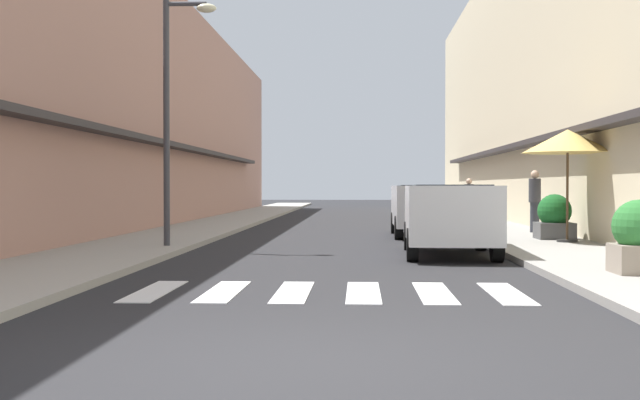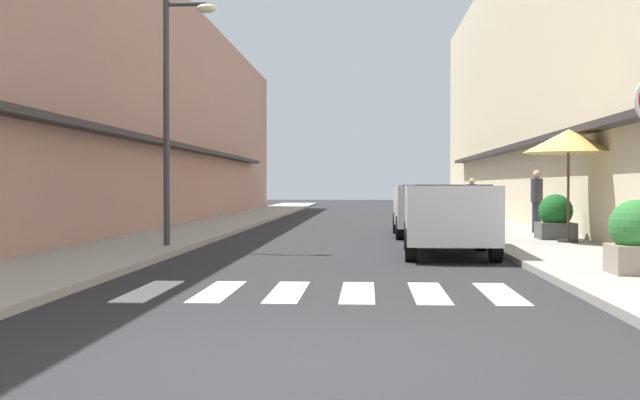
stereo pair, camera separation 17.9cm
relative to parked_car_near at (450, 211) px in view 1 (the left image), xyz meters
The scene contains 14 objects.
ground_plane 10.49m from the parked_car_near, 102.62° to the left, with size 111.48×111.48×0.00m, color #232326.
sidewalk_left 12.38m from the parked_car_near, 124.33° to the left, with size 2.70×70.94×0.12m, color #9E998E.
sidewalk_right 10.51m from the parked_car_near, 76.76° to the left, with size 2.70×70.94×0.12m, color gray.
building_row_left 16.28m from the parked_car_near, 132.66° to the left, with size 5.50×47.61×8.42m.
building_row_right 14.04m from the parked_car_near, 61.97° to the left, with size 5.50×47.61×10.93m.
crosswalk 6.27m from the parked_car_near, 111.58° to the right, with size 5.20×2.20×0.01m.
parked_car_near is the anchor object (origin of this frame).
parked_car_mid 6.20m from the parked_car_near, 90.00° to the left, with size 1.83×4.27×1.47m.
street_lamp 6.54m from the parked_car_near, behind, with size 1.19×0.28×5.50m.
cafe_umbrella 4.23m from the parked_car_near, 39.26° to the left, with size 2.12×2.12×2.66m.
planter_corner 4.89m from the parked_car_near, 61.07° to the right, with size 0.80×0.80×1.12m.
planter_midblock 4.68m from the parked_car_near, 49.86° to the left, with size 0.88×0.88×1.12m.
pedestrian_walking_near 7.10m from the parked_car_near, 63.76° to the left, with size 0.34×0.34×1.77m.
pedestrian_walking_far 11.73m from the parked_car_near, 80.22° to the left, with size 0.34×0.34×1.59m.
Camera 1 is at (0.42, -6.34, 1.44)m, focal length 44.36 mm.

